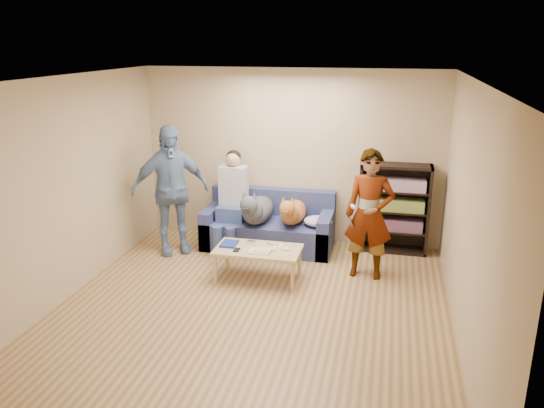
% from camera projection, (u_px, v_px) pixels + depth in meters
% --- Properties ---
extents(ground, '(5.00, 5.00, 0.00)m').
position_uv_depth(ground, '(249.00, 314.00, 6.01)').
color(ground, olive).
rests_on(ground, ground).
extents(ceiling, '(5.00, 5.00, 0.00)m').
position_uv_depth(ceiling, '(245.00, 80.00, 5.24)').
color(ceiling, white).
rests_on(ceiling, ground).
extents(wall_back, '(4.50, 0.00, 4.50)m').
position_uv_depth(wall_back, '(291.00, 157.00, 7.95)').
color(wall_back, tan).
rests_on(wall_back, ground).
extents(wall_front, '(4.50, 0.00, 4.50)m').
position_uv_depth(wall_front, '(141.00, 323.00, 3.30)').
color(wall_front, tan).
rests_on(wall_front, ground).
extents(wall_left, '(0.00, 5.00, 5.00)m').
position_uv_depth(wall_left, '(59.00, 192.00, 6.10)').
color(wall_left, tan).
rests_on(wall_left, ground).
extents(wall_right, '(0.00, 5.00, 5.00)m').
position_uv_depth(wall_right, '(470.00, 221.00, 5.15)').
color(wall_right, tan).
rests_on(wall_right, ground).
extents(blanket, '(0.41, 0.35, 0.14)m').
position_uv_depth(blanket, '(318.00, 221.00, 7.57)').
color(blanket, silver).
rests_on(blanket, sofa).
extents(person_standing_right, '(0.64, 0.44, 1.69)m').
position_uv_depth(person_standing_right, '(369.00, 215.00, 6.76)').
color(person_standing_right, gray).
rests_on(person_standing_right, ground).
extents(person_standing_left, '(1.16, 0.99, 1.87)m').
position_uv_depth(person_standing_left, '(170.00, 190.00, 7.54)').
color(person_standing_left, '#7A9BC4').
rests_on(person_standing_left, ground).
extents(held_controller, '(0.07, 0.12, 0.03)m').
position_uv_depth(held_controller, '(353.00, 207.00, 6.57)').
color(held_controller, white).
rests_on(held_controller, person_standing_right).
extents(notebook_blue, '(0.20, 0.26, 0.03)m').
position_uv_depth(notebook_blue, '(229.00, 244.00, 6.92)').
color(notebook_blue, navy).
rests_on(notebook_blue, coffee_table).
extents(papers, '(0.26, 0.20, 0.02)m').
position_uv_depth(papers, '(260.00, 251.00, 6.68)').
color(papers, silver).
rests_on(papers, coffee_table).
extents(magazine, '(0.22, 0.17, 0.01)m').
position_uv_depth(magazine, '(263.00, 250.00, 6.69)').
color(magazine, '#C3B59C').
rests_on(magazine, coffee_table).
extents(camera_silver, '(0.11, 0.06, 0.05)m').
position_uv_depth(camera_silver, '(251.00, 243.00, 6.92)').
color(camera_silver, silver).
rests_on(camera_silver, coffee_table).
extents(controller_a, '(0.04, 0.13, 0.03)m').
position_uv_depth(controller_a, '(281.00, 246.00, 6.82)').
color(controller_a, white).
rests_on(controller_a, coffee_table).
extents(controller_b, '(0.09, 0.06, 0.03)m').
position_uv_depth(controller_b, '(286.00, 249.00, 6.73)').
color(controller_b, white).
rests_on(controller_b, coffee_table).
extents(headphone_cup_a, '(0.07, 0.07, 0.02)m').
position_uv_depth(headphone_cup_a, '(273.00, 250.00, 6.73)').
color(headphone_cup_a, silver).
rests_on(headphone_cup_a, coffee_table).
extents(headphone_cup_b, '(0.07, 0.07, 0.02)m').
position_uv_depth(headphone_cup_b, '(274.00, 247.00, 6.80)').
color(headphone_cup_b, silver).
rests_on(headphone_cup_b, coffee_table).
extents(pen_orange, '(0.13, 0.06, 0.01)m').
position_uv_depth(pen_orange, '(253.00, 253.00, 6.64)').
color(pen_orange, orange).
rests_on(pen_orange, coffee_table).
extents(pen_black, '(0.13, 0.08, 0.01)m').
position_uv_depth(pen_black, '(270.00, 244.00, 6.93)').
color(pen_black, black).
rests_on(pen_black, coffee_table).
extents(wallet, '(0.07, 0.12, 0.02)m').
position_uv_depth(wallet, '(237.00, 250.00, 6.73)').
color(wallet, black).
rests_on(wallet, coffee_table).
extents(sofa, '(1.90, 0.85, 0.82)m').
position_uv_depth(sofa, '(269.00, 228.00, 7.93)').
color(sofa, '#515B93').
rests_on(sofa, ground).
extents(person_seated, '(0.40, 0.73, 1.47)m').
position_uv_depth(person_seated, '(232.00, 197.00, 7.78)').
color(person_seated, '#3B5383').
rests_on(person_seated, sofa).
extents(dog_gray, '(0.41, 1.25, 0.60)m').
position_uv_depth(dog_gray, '(256.00, 209.00, 7.64)').
color(dog_gray, '#4D4E57').
rests_on(dog_gray, sofa).
extents(dog_tan, '(0.36, 1.14, 0.52)m').
position_uv_depth(dog_tan, '(292.00, 212.00, 7.62)').
color(dog_tan, '#BD6D3A').
rests_on(dog_tan, sofa).
extents(coffee_table, '(1.10, 0.60, 0.42)m').
position_uv_depth(coffee_table, '(258.00, 252.00, 6.80)').
color(coffee_table, tan).
rests_on(coffee_table, ground).
extents(bookshelf, '(1.00, 0.34, 1.30)m').
position_uv_depth(bookshelf, '(394.00, 206.00, 7.65)').
color(bookshelf, black).
rests_on(bookshelf, ground).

